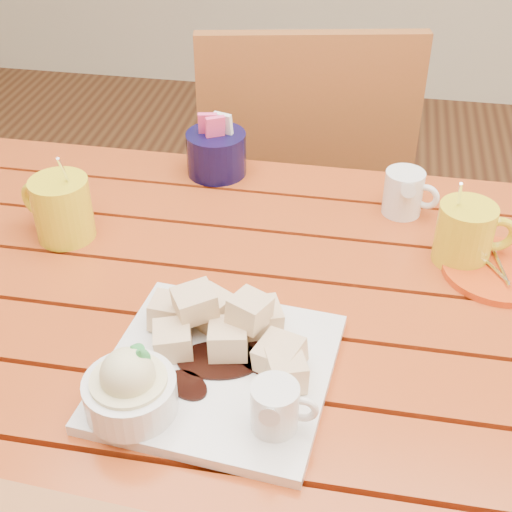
% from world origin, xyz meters
% --- Properties ---
extents(table, '(1.20, 0.79, 0.75)m').
position_xyz_m(table, '(0.00, 0.00, 0.64)').
color(table, '#AF4816').
rests_on(table, ground).
extents(dessert_plate, '(0.29, 0.29, 0.11)m').
position_xyz_m(dessert_plate, '(-0.05, -0.17, 0.78)').
color(dessert_plate, white).
rests_on(dessert_plate, table).
extents(coffee_mug_left, '(0.12, 0.09, 0.15)m').
position_xyz_m(coffee_mug_left, '(-0.33, 0.10, 0.80)').
color(coffee_mug_left, yellow).
rests_on(coffee_mug_left, table).
extents(coffee_mug_right, '(0.12, 0.08, 0.14)m').
position_xyz_m(coffee_mug_right, '(0.27, 0.15, 0.80)').
color(coffee_mug_right, yellow).
rests_on(coffee_mug_right, table).
extents(cream_pitcher, '(0.09, 0.08, 0.08)m').
position_xyz_m(cream_pitcher, '(0.18, 0.26, 0.79)').
color(cream_pitcher, white).
rests_on(cream_pitcher, table).
extents(sugar_caddy, '(0.10, 0.10, 0.11)m').
position_xyz_m(sugar_caddy, '(-0.15, 0.34, 0.79)').
color(sugar_caddy, '#0E0B33').
rests_on(sugar_caddy, table).
extents(orange_saucer, '(0.16, 0.16, 0.02)m').
position_xyz_m(orange_saucer, '(0.32, 0.12, 0.76)').
color(orange_saucer, '#D84312').
rests_on(orange_saucer, table).
extents(chair_far, '(0.52, 0.52, 0.94)m').
position_xyz_m(chair_far, '(-0.03, 0.67, 0.52)').
color(chair_far, brown).
rests_on(chair_far, ground).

